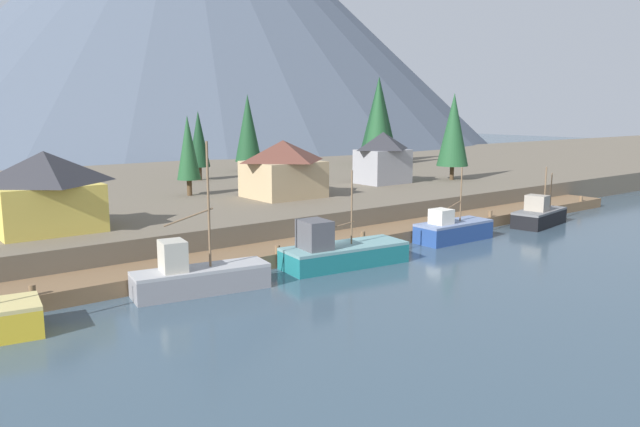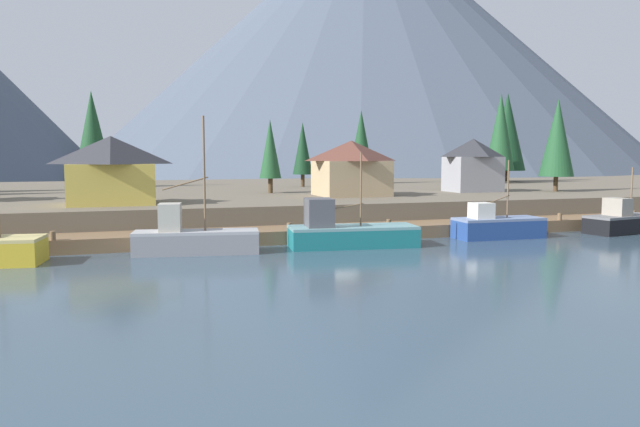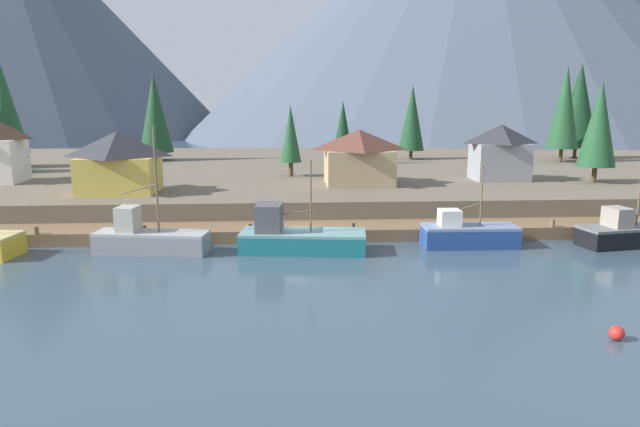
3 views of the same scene
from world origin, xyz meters
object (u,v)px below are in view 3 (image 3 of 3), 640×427
(conifer_near_right, at_px, (565,107))
(conifer_centre, at_px, (155,113))
(fishing_boat_teal, at_px, (298,237))
(house_tan, at_px, (359,156))
(fishing_boat_black, at_px, (623,233))
(conifer_far_right, at_px, (599,124))
(fishing_boat_blue, at_px, (468,234))
(conifer_mid_left, at_px, (579,105))
(conifer_far_left, at_px, (4,108))
(house_yellow, at_px, (119,161))
(conifer_back_left, at_px, (412,118))
(conifer_back_right, at_px, (291,134))
(house_grey, at_px, (500,152))
(fishing_boat_grey, at_px, (149,239))
(conifer_near_left, at_px, (343,127))
(channel_buoy, at_px, (617,333))

(conifer_near_right, relative_size, conifer_centre, 1.08)
(fishing_boat_teal, xyz_separation_m, house_tan, (6.59, 16.63, 4.28))
(conifer_near_right, bearing_deg, fishing_boat_black, -108.99)
(fishing_boat_black, height_order, conifer_far_right, conifer_far_right)
(fishing_boat_blue, height_order, conifer_centre, conifer_centre)
(conifer_mid_left, xyz_separation_m, conifer_far_left, (-77.19, -6.03, -0.23))
(fishing_boat_blue, distance_m, conifer_near_right, 43.46)
(house_yellow, relative_size, conifer_far_left, 0.54)
(house_yellow, height_order, conifer_back_left, conifer_back_left)
(conifer_near_right, relative_size, conifer_back_right, 1.65)
(fishing_boat_black, bearing_deg, house_grey, 88.54)
(fishing_boat_grey, xyz_separation_m, fishing_boat_teal, (10.84, -0.36, 0.03))
(house_grey, distance_m, conifer_back_right, 22.70)
(conifer_far_left, bearing_deg, conifer_centre, 23.02)
(conifer_centre, distance_m, conifer_far_right, 56.00)
(house_tan, bearing_deg, fishing_boat_black, -42.10)
(conifer_near_right, distance_m, conifer_back_right, 39.39)
(fishing_boat_black, height_order, house_grey, house_grey)
(conifer_near_left, xyz_separation_m, conifer_near_right, (30.26, 0.95, 2.58))
(conifer_near_right, xyz_separation_m, conifer_centre, (-55.94, 5.66, -0.84))
(house_yellow, bearing_deg, conifer_back_right, 33.43)
(conifer_back_left, bearing_deg, fishing_boat_grey, -124.85)
(conifer_near_left, height_order, conifer_back_right, conifer_near_left)
(conifer_near_left, bearing_deg, conifer_near_right, 1.79)
(fishing_boat_blue, bearing_deg, conifer_near_left, 101.48)
(fishing_boat_teal, xyz_separation_m, fishing_boat_black, (24.81, 0.18, -0.08))
(conifer_far_left, bearing_deg, conifer_back_right, -17.08)
(conifer_near_left, height_order, conifer_far_right, conifer_far_right)
(fishing_boat_blue, bearing_deg, fishing_boat_teal, -175.62)
(conifer_near_right, height_order, conifer_back_left, conifer_near_right)
(fishing_boat_blue, relative_size, conifer_near_right, 0.54)
(fishing_boat_blue, bearing_deg, conifer_mid_left, 55.54)
(fishing_boat_black, distance_m, conifer_back_right, 34.56)
(conifer_mid_left, relative_size, conifer_far_right, 1.31)
(conifer_near_right, bearing_deg, conifer_mid_left, 46.34)
(fishing_boat_blue, bearing_deg, conifer_centre, 129.31)
(house_tan, xyz_separation_m, conifer_far_left, (-42.47, 17.52, 4.61))
(house_tan, bearing_deg, conifer_back_right, 136.03)
(conifer_near_left, xyz_separation_m, conifer_mid_left, (34.53, 5.43, 2.76))
(fishing_boat_grey, xyz_separation_m, conifer_near_left, (17.62, 34.40, 6.40))
(conifer_near_left, height_order, conifer_centre, conifer_centre)
(conifer_back_right, bearing_deg, conifer_near_right, 18.57)
(conifer_far_right, xyz_separation_m, channel_buoy, (-16.76, -33.05, -8.18))
(conifer_mid_left, distance_m, conifer_back_left, 24.12)
(fishing_boat_black, relative_size, conifer_back_left, 0.68)
(house_grey, xyz_separation_m, house_tan, (-15.41, -2.22, -0.19))
(fishing_boat_blue, xyz_separation_m, house_yellow, (-29.05, 11.98, 4.44))
(house_tan, xyz_separation_m, conifer_back_left, (10.67, 24.09, 3.07))
(house_grey, relative_size, conifer_far_right, 0.57)
(house_tan, relative_size, conifer_mid_left, 0.51)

